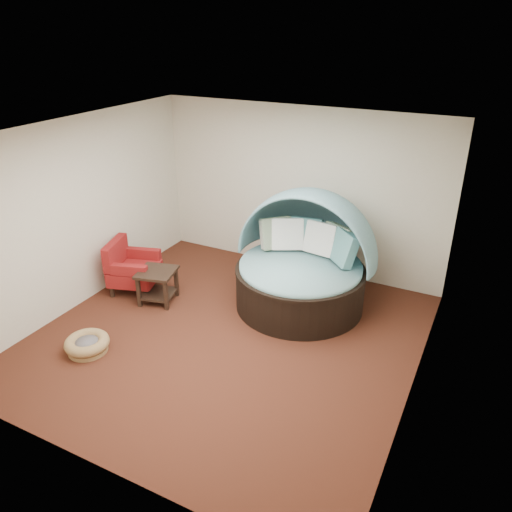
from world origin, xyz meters
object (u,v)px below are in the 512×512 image
at_px(canopy_daybed, 304,254).
at_px(red_armchair, 131,268).
at_px(side_table, 157,282).
at_px(pet_basket, 87,344).

xyz_separation_m(canopy_daybed, red_armchair, (-2.62, -0.87, -0.44)).
relative_size(canopy_daybed, side_table, 3.18).
bearing_deg(canopy_daybed, pet_basket, -130.14).
bearing_deg(side_table, red_armchair, 169.01).
bearing_deg(red_armchair, side_table, -28.50).
bearing_deg(red_armchair, canopy_daybed, 0.96).
distance_m(pet_basket, red_armchair, 1.73).
bearing_deg(red_armchair, pet_basket, -88.40).
distance_m(red_armchair, side_table, 0.62).
height_order(pet_basket, red_armchair, red_armchair).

